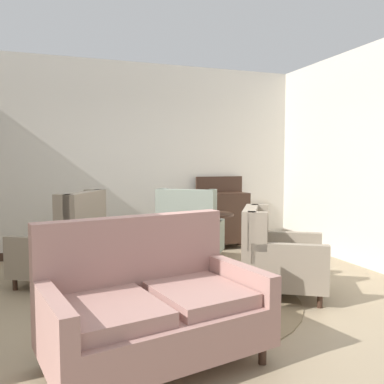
{
  "coord_description": "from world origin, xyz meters",
  "views": [
    {
      "loc": [
        -1.16,
        -3.72,
        1.48
      ],
      "look_at": [
        0.39,
        0.72,
        1.11
      ],
      "focal_mm": 37.54,
      "sensor_mm": 36.0,
      "label": 1
    }
  ],
  "objects_px": {
    "settee": "(152,307)",
    "sideboard": "(223,217)",
    "armchair_foreground_right": "(276,258)",
    "coffee_table": "(153,262)",
    "porcelain_vase": "(153,243)",
    "armchair_far_left": "(66,246)",
    "armchair_near_window": "(190,233)",
    "side_table": "(213,233)"
  },
  "relations": [
    {
      "from": "armchair_near_window",
      "to": "coffee_table",
      "type": "bearing_deg",
      "value": 89.03
    },
    {
      "from": "settee",
      "to": "armchair_far_left",
      "type": "xyz_separation_m",
      "value": [
        -0.53,
        2.2,
        0.04
      ]
    },
    {
      "from": "armchair_far_left",
      "to": "armchair_near_window",
      "type": "height_order",
      "value": "armchair_far_left"
    },
    {
      "from": "side_table",
      "to": "armchair_foreground_right",
      "type": "bearing_deg",
      "value": -82.79
    },
    {
      "from": "armchair_far_left",
      "to": "side_table",
      "type": "height_order",
      "value": "armchair_far_left"
    },
    {
      "from": "armchair_foreground_right",
      "to": "armchair_near_window",
      "type": "distance_m",
      "value": 1.64
    },
    {
      "from": "settee",
      "to": "armchair_near_window",
      "type": "distance_m",
      "value": 2.83
    },
    {
      "from": "sideboard",
      "to": "armchair_far_left",
      "type": "bearing_deg",
      "value": -155.09
    },
    {
      "from": "coffee_table",
      "to": "porcelain_vase",
      "type": "xyz_separation_m",
      "value": [
        0.01,
        0.02,
        0.21
      ]
    },
    {
      "from": "settee",
      "to": "armchair_foreground_right",
      "type": "bearing_deg",
      "value": 19.67
    },
    {
      "from": "settee",
      "to": "armchair_near_window",
      "type": "xyz_separation_m",
      "value": [
        1.18,
        2.57,
        0.04
      ]
    },
    {
      "from": "armchair_foreground_right",
      "to": "armchair_far_left",
      "type": "relative_size",
      "value": 0.97
    },
    {
      "from": "porcelain_vase",
      "to": "armchair_foreground_right",
      "type": "bearing_deg",
      "value": -19.4
    },
    {
      "from": "armchair_near_window",
      "to": "side_table",
      "type": "bearing_deg",
      "value": -172.07
    },
    {
      "from": "porcelain_vase",
      "to": "side_table",
      "type": "height_order",
      "value": "porcelain_vase"
    },
    {
      "from": "porcelain_vase",
      "to": "side_table",
      "type": "bearing_deg",
      "value": 41.16
    },
    {
      "from": "side_table",
      "to": "armchair_far_left",
      "type": "bearing_deg",
      "value": -173.68
    },
    {
      "from": "coffee_table",
      "to": "sideboard",
      "type": "bearing_deg",
      "value": 49.23
    },
    {
      "from": "coffee_table",
      "to": "porcelain_vase",
      "type": "distance_m",
      "value": 0.21
    },
    {
      "from": "armchair_foreground_right",
      "to": "side_table",
      "type": "bearing_deg",
      "value": 37.97
    },
    {
      "from": "armchair_far_left",
      "to": "armchair_near_window",
      "type": "distance_m",
      "value": 1.75
    },
    {
      "from": "armchair_near_window",
      "to": "settee",
      "type": "bearing_deg",
      "value": 100.25
    },
    {
      "from": "side_table",
      "to": "sideboard",
      "type": "xyz_separation_m",
      "value": [
        0.59,
        0.98,
        0.08
      ]
    },
    {
      "from": "coffee_table",
      "to": "armchair_far_left",
      "type": "height_order",
      "value": "armchair_far_left"
    },
    {
      "from": "armchair_far_left",
      "to": "porcelain_vase",
      "type": "bearing_deg",
      "value": 80.1
    },
    {
      "from": "coffee_table",
      "to": "side_table",
      "type": "distance_m",
      "value": 1.49
    },
    {
      "from": "sideboard",
      "to": "armchair_foreground_right",
      "type": "bearing_deg",
      "value": -99.6
    },
    {
      "from": "armchair_foreground_right",
      "to": "armchair_far_left",
      "type": "xyz_separation_m",
      "value": [
        -2.18,
        1.2,
        0.04
      ]
    },
    {
      "from": "armchair_foreground_right",
      "to": "side_table",
      "type": "distance_m",
      "value": 1.43
    },
    {
      "from": "settee",
      "to": "armchair_near_window",
      "type": "bearing_deg",
      "value": 53.73
    },
    {
      "from": "settee",
      "to": "sideboard",
      "type": "xyz_separation_m",
      "value": [
        2.05,
        3.4,
        0.12
      ]
    },
    {
      "from": "porcelain_vase",
      "to": "side_table",
      "type": "distance_m",
      "value": 1.48
    },
    {
      "from": "porcelain_vase",
      "to": "sideboard",
      "type": "bearing_deg",
      "value": 48.99
    },
    {
      "from": "porcelain_vase",
      "to": "settee",
      "type": "bearing_deg",
      "value": -103.92
    },
    {
      "from": "armchair_near_window",
      "to": "side_table",
      "type": "relative_size",
      "value": 1.53
    },
    {
      "from": "armchair_near_window",
      "to": "armchair_far_left",
      "type": "bearing_deg",
      "value": 47.04
    },
    {
      "from": "porcelain_vase",
      "to": "side_table",
      "type": "relative_size",
      "value": 0.44
    },
    {
      "from": "sideboard",
      "to": "coffee_table",
      "type": "bearing_deg",
      "value": -130.77
    },
    {
      "from": "coffee_table",
      "to": "settee",
      "type": "bearing_deg",
      "value": -103.94
    },
    {
      "from": "porcelain_vase",
      "to": "armchair_near_window",
      "type": "height_order",
      "value": "armchair_near_window"
    },
    {
      "from": "armchair_far_left",
      "to": "armchair_near_window",
      "type": "relative_size",
      "value": 1.04
    },
    {
      "from": "coffee_table",
      "to": "sideboard",
      "type": "relative_size",
      "value": 0.81
    }
  ]
}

